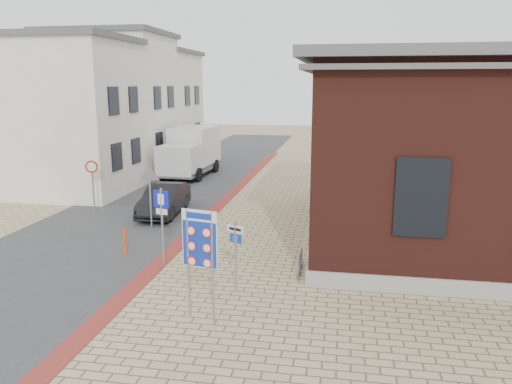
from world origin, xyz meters
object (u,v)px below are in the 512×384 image
Objects in this scene: box_truck at (191,151)px; essen_sign at (236,246)px; sedan at (164,200)px; bollard at (125,241)px; border_sign at (200,241)px; parking_sign at (162,213)px.

box_truck is 2.89× the size of essen_sign.
sedan is at bearing -77.04° from box_truck.
box_truck is 6.22× the size of bollard.
border_sign is at bearing -80.54° from essen_sign.
bollard is at bearing 169.05° from parking_sign.
essen_sign is 3.30m from parking_sign.
sedan is 4.34× the size of bollard.
parking_sign is at bearing -25.20° from bollard.
border_sign reaches higher than parking_sign.
sedan reaches higher than bollard.
bollard is (0.55, -5.41, -0.21)m from sedan.
border_sign reaches higher than bollard.
box_truck is 15.35m from bollard.
box_truck is 2.33× the size of parking_sign.
box_truck reaches higher than essen_sign.
parking_sign is (-2.30, 3.50, -0.28)m from border_sign.
essen_sign is 2.16× the size of bollard.
essen_sign reaches higher than bollard.
parking_sign is at bearing 173.72° from essen_sign.
bollard is (-4.00, 4.30, -1.55)m from border_sign.
box_truck is 16.43m from parking_sign.
parking_sign is 2.27m from bollard.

